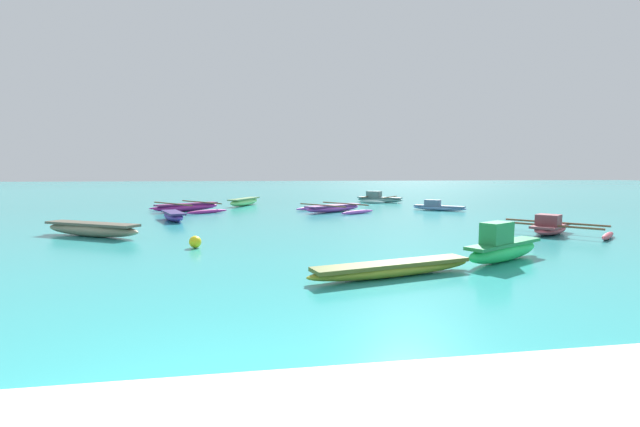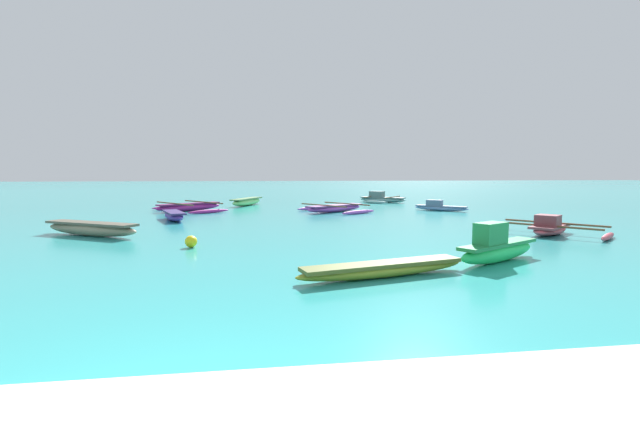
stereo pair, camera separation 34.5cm
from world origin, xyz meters
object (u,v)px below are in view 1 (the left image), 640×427
moored_boat_0 (334,208)px  moored_boat_4 (438,207)px  moored_boat_7 (173,216)px  moored_boat_2 (244,202)px  moored_boat_1 (187,207)px  moored_boat_3 (92,229)px  moored_boat_8 (393,268)px  moored_boat_5 (503,247)px  moored_boat_6 (550,227)px  mooring_buoy_0 (195,242)px  moored_boat_9 (379,199)px

moored_boat_0 → moored_boat_4: bearing=-35.4°
moored_boat_0 → moored_boat_7: (-7.92, -3.30, 0.02)m
moored_boat_2 → moored_boat_4: (10.97, -5.51, -0.06)m
moored_boat_1 → moored_boat_3: 9.68m
moored_boat_8 → moored_boat_5: bearing=4.4°
moored_boat_7 → moored_boat_4: bearing=82.9°
moored_boat_0 → moored_boat_8: bearing=-130.9°
moored_boat_3 → moored_boat_6: 15.62m
moored_boat_0 → moored_boat_6: bearing=-94.1°
moored_boat_1 → moored_boat_6: moored_boat_6 is taller
moored_boat_3 → moored_boat_6: moored_boat_6 is taller
moored_boat_1 → mooring_buoy_0: 12.52m
moored_boat_0 → moored_boat_6: moored_boat_6 is taller
moored_boat_2 → moored_boat_3: (-4.82, -13.25, -0.01)m
moored_boat_5 → moored_boat_2: bearing=78.9°
moored_boat_0 → moored_boat_4: size_ratio=1.69×
moored_boat_7 → moored_boat_9: (12.68, 10.51, 0.04)m
moored_boat_3 → moored_boat_7: size_ratio=1.37×
moored_boat_4 → moored_boat_9: bearing=142.2°
moored_boat_9 → moored_boat_2: bearing=-130.8°
moored_boat_4 → moored_boat_0: bearing=-138.5°
mooring_buoy_0 → moored_boat_8: bearing=-43.1°
moored_boat_2 → moored_boat_8: moored_boat_2 is taller
moored_boat_6 → mooring_buoy_0: moored_boat_6 is taller
moored_boat_0 → moored_boat_2: moored_boat_2 is taller
moored_boat_5 → moored_boat_7: (-9.36, 10.45, -0.11)m
moored_boat_4 → moored_boat_9: (-1.28, 7.30, 0.06)m
moored_boat_4 → moored_boat_8: 16.60m
moored_boat_0 → moored_boat_9: moored_boat_9 is taller
moored_boat_1 → moored_boat_7: size_ratio=1.77×
moored_boat_0 → mooring_buoy_0: 12.27m
moored_boat_3 → moored_boat_9: bearing=76.9°
moored_boat_0 → moored_boat_8: size_ratio=1.16×
moored_boat_0 → moored_boat_8: 14.89m
moored_boat_8 → moored_boat_9: 22.92m
moored_boat_0 → moored_boat_3: moored_boat_3 is taller
moored_boat_5 → moored_boat_7: size_ratio=1.02×
moored_boat_3 → moored_boat_7: bearing=98.8°
moored_boat_7 → moored_boat_1: bearing=161.3°
moored_boat_4 → moored_boat_5: moored_boat_5 is taller
moored_boat_3 → moored_boat_7: (1.83, 4.53, -0.03)m
moored_boat_2 → moored_boat_6: (10.69, -15.18, -0.04)m
moored_boat_2 → mooring_buoy_0: (-1.13, -16.08, -0.10)m
moored_boat_2 → moored_boat_6: moored_boat_6 is taller
moored_boat_2 → moored_boat_1: bearing=164.1°
moored_boat_4 → moored_boat_9: moored_boat_9 is taller
moored_boat_0 → moored_boat_3: (-9.75, -7.83, 0.05)m
moored_boat_3 → moored_boat_6: (15.50, -1.93, -0.02)m
moored_boat_3 → moored_boat_6: bearing=23.8°
moored_boat_8 → moored_boat_7: bearing=104.3°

